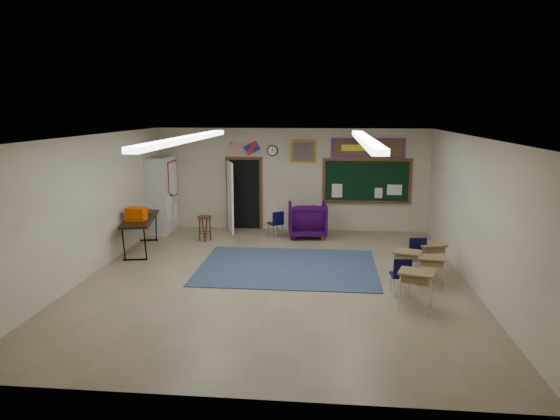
# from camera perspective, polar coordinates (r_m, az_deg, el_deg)

# --- Properties ---
(floor) EXTENTS (9.00, 9.00, 0.00)m
(floor) POSITION_cam_1_polar(r_m,az_deg,el_deg) (10.69, -0.56, -7.85)
(floor) COLOR #88745E
(floor) RESTS_ON ground
(back_wall) EXTENTS (8.00, 0.04, 3.00)m
(back_wall) POSITION_cam_1_polar(r_m,az_deg,el_deg) (14.72, 1.28, 3.50)
(back_wall) COLOR beige
(back_wall) RESTS_ON floor
(front_wall) EXTENTS (8.00, 0.04, 3.00)m
(front_wall) POSITION_cam_1_polar(r_m,az_deg,el_deg) (6.00, -5.18, -8.42)
(front_wall) COLOR beige
(front_wall) RESTS_ON floor
(left_wall) EXTENTS (0.04, 9.00, 3.00)m
(left_wall) POSITION_cam_1_polar(r_m,az_deg,el_deg) (11.43, -20.94, 0.43)
(left_wall) COLOR beige
(left_wall) RESTS_ON floor
(right_wall) EXTENTS (0.04, 9.00, 3.00)m
(right_wall) POSITION_cam_1_polar(r_m,az_deg,el_deg) (10.65, 21.35, -0.36)
(right_wall) COLOR beige
(right_wall) RESTS_ON floor
(ceiling) EXTENTS (8.00, 9.00, 0.04)m
(ceiling) POSITION_cam_1_polar(r_m,az_deg,el_deg) (10.11, -0.59, 8.42)
(ceiling) COLOR silver
(ceiling) RESTS_ON back_wall
(area_rug) EXTENTS (4.00, 3.00, 0.02)m
(area_rug) POSITION_cam_1_polar(r_m,az_deg,el_deg) (11.43, 0.87, -6.51)
(area_rug) COLOR navy
(area_rug) RESTS_ON floor
(fluorescent_strips) EXTENTS (3.86, 6.00, 0.10)m
(fluorescent_strips) POSITION_cam_1_polar(r_m,az_deg,el_deg) (10.11, -0.59, 8.08)
(fluorescent_strips) COLOR white
(fluorescent_strips) RESTS_ON ceiling
(doorway) EXTENTS (1.10, 0.89, 2.16)m
(doorway) POSITION_cam_1_polar(r_m,az_deg,el_deg) (14.83, -4.57, 1.79)
(doorway) COLOR black
(doorway) RESTS_ON back_wall
(chalkboard) EXTENTS (2.55, 0.14, 1.30)m
(chalkboard) POSITION_cam_1_polar(r_m,az_deg,el_deg) (14.69, 9.88, 3.17)
(chalkboard) COLOR #593519
(chalkboard) RESTS_ON back_wall
(bulletin_board) EXTENTS (2.10, 0.05, 0.55)m
(bulletin_board) POSITION_cam_1_polar(r_m,az_deg,el_deg) (14.59, 10.01, 7.01)
(bulletin_board) COLOR #A1180D
(bulletin_board) RESTS_ON back_wall
(framed_art_print) EXTENTS (0.75, 0.05, 0.65)m
(framed_art_print) POSITION_cam_1_polar(r_m,az_deg,el_deg) (14.57, 2.67, 6.77)
(framed_art_print) COLOR olive
(framed_art_print) RESTS_ON back_wall
(wall_clock) EXTENTS (0.32, 0.05, 0.32)m
(wall_clock) POSITION_cam_1_polar(r_m,az_deg,el_deg) (14.64, -0.87, 6.80)
(wall_clock) COLOR black
(wall_clock) RESTS_ON back_wall
(wall_flags) EXTENTS (1.16, 0.06, 0.70)m
(wall_flags) POSITION_cam_1_polar(r_m,az_deg,el_deg) (14.72, -4.20, 7.31)
(wall_flags) COLOR red
(wall_flags) RESTS_ON back_wall
(storage_cabinet) EXTENTS (0.59, 1.25, 2.20)m
(storage_cabinet) POSITION_cam_1_polar(r_m,az_deg,el_deg) (14.89, -13.32, 1.71)
(storage_cabinet) COLOR beige
(storage_cabinet) RESTS_ON floor
(wingback_armchair) EXTENTS (1.15, 1.17, 0.97)m
(wingback_armchair) POSITION_cam_1_polar(r_m,az_deg,el_deg) (14.03, 3.15, -1.13)
(wingback_armchair) COLOR #230532
(wingback_armchair) RESTS_ON floor
(student_chair_reading) EXTENTS (0.53, 0.53, 0.76)m
(student_chair_reading) POSITION_cam_1_polar(r_m,az_deg,el_deg) (13.96, -0.52, -1.62)
(student_chair_reading) COLOR black
(student_chair_reading) RESTS_ON floor
(student_chair_desk_a) EXTENTS (0.41, 0.41, 0.77)m
(student_chair_desk_a) POSITION_cam_1_polar(r_m,az_deg,el_deg) (9.94, 13.59, -7.36)
(student_chair_desk_a) COLOR black
(student_chair_desk_a) RESTS_ON floor
(student_chair_desk_b) EXTENTS (0.47, 0.47, 0.83)m
(student_chair_desk_b) POSITION_cam_1_polar(r_m,az_deg,el_deg) (11.04, 15.71, -5.40)
(student_chair_desk_b) COLOR black
(student_chair_desk_b) RESTS_ON floor
(student_desk_front_left) EXTENTS (0.65, 0.56, 0.67)m
(student_desk_front_left) POSITION_cam_1_polar(r_m,az_deg,el_deg) (10.71, 14.31, -6.09)
(student_desk_front_left) COLOR olive
(student_desk_front_left) RESTS_ON floor
(student_desk_front_right) EXTENTS (0.67, 0.59, 0.68)m
(student_desk_front_right) POSITION_cam_1_polar(r_m,az_deg,el_deg) (11.38, 16.81, -5.16)
(student_desk_front_right) COLOR olive
(student_desk_front_right) RESTS_ON floor
(student_desk_back_left) EXTENTS (0.72, 0.62, 0.73)m
(student_desk_back_left) POSITION_cam_1_polar(r_m,az_deg,el_deg) (9.27, 15.29, -8.67)
(student_desk_back_left) COLOR olive
(student_desk_back_left) RESTS_ON floor
(student_desk_back_right) EXTENTS (0.59, 0.48, 0.64)m
(student_desk_back_right) POSITION_cam_1_polar(r_m,az_deg,el_deg) (10.53, 16.91, -6.62)
(student_desk_back_right) COLOR olive
(student_desk_back_right) RESTS_ON floor
(folding_table) EXTENTS (1.07, 2.14, 1.16)m
(folding_table) POSITION_cam_1_polar(r_m,az_deg,el_deg) (13.15, -15.63, -2.50)
(folding_table) COLOR black
(folding_table) RESTS_ON floor
(wooden_stool) EXTENTS (0.39, 0.39, 0.68)m
(wooden_stool) POSITION_cam_1_polar(r_m,az_deg,el_deg) (13.76, -8.58, -2.05)
(wooden_stool) COLOR #483115
(wooden_stool) RESTS_ON floor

